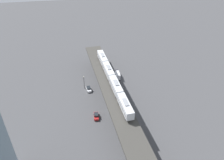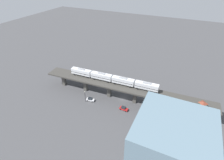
{
  "view_description": "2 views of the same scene",
  "coord_description": "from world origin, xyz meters",
  "px_view_note": "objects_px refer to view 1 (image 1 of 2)",
  "views": [
    {
      "loc": [
        14.33,
        69.09,
        61.61
      ],
      "look_at": [
        -1.0,
        -7.31,
        10.29
      ],
      "focal_mm": 35.0,
      "sensor_mm": 36.0,
      "label": 1
    },
    {
      "loc": [
        70.76,
        26.16,
        62.22
      ],
      "look_at": [
        -1.0,
        -7.31,
        10.29
      ],
      "focal_mm": 28.0,
      "sensor_mm": 36.0,
      "label": 2
    }
  ],
  "objects_px": {
    "street_car_white": "(89,89)",
    "street_car_red": "(96,116)",
    "subway_train": "(112,78)",
    "street_lamp": "(84,81)",
    "delivery_truck": "(117,75)"
  },
  "relations": [
    {
      "from": "street_car_white",
      "to": "street_lamp",
      "type": "xyz_separation_m",
      "value": [
        1.8,
        -1.96,
        3.17
      ]
    },
    {
      "from": "street_car_red",
      "to": "street_lamp",
      "type": "bearing_deg",
      "value": -82.57
    },
    {
      "from": "subway_train",
      "to": "street_car_red",
      "type": "height_order",
      "value": "subway_train"
    },
    {
      "from": "delivery_truck",
      "to": "street_lamp",
      "type": "relative_size",
      "value": 1.05
    },
    {
      "from": "subway_train",
      "to": "delivery_truck",
      "type": "xyz_separation_m",
      "value": [
        -6.15,
        -17.18,
        -9.57
      ]
    },
    {
      "from": "street_car_white",
      "to": "street_lamp",
      "type": "height_order",
      "value": "street_lamp"
    },
    {
      "from": "subway_train",
      "to": "delivery_truck",
      "type": "bearing_deg",
      "value": -109.71
    },
    {
      "from": "street_car_white",
      "to": "delivery_truck",
      "type": "height_order",
      "value": "delivery_truck"
    },
    {
      "from": "street_car_white",
      "to": "street_lamp",
      "type": "bearing_deg",
      "value": -47.48
    },
    {
      "from": "subway_train",
      "to": "street_lamp",
      "type": "xyz_separation_m",
      "value": [
        11.44,
        -10.55,
        -7.22
      ]
    },
    {
      "from": "street_car_white",
      "to": "street_car_red",
      "type": "distance_m",
      "value": 19.3
    },
    {
      "from": "street_car_white",
      "to": "delivery_truck",
      "type": "xyz_separation_m",
      "value": [
        -15.8,
        -8.59,
        0.82
      ]
    },
    {
      "from": "subway_train",
      "to": "delivery_truck",
      "type": "distance_m",
      "value": 20.61
    },
    {
      "from": "subway_train",
      "to": "street_car_white",
      "type": "xyz_separation_m",
      "value": [
        9.65,
        -8.59,
        -10.39
      ]
    },
    {
      "from": "delivery_truck",
      "to": "street_car_white",
      "type": "bearing_deg",
      "value": 28.52
    }
  ]
}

